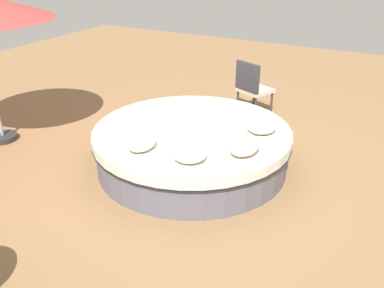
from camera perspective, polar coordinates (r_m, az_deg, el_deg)
The scene contains 7 objects.
ground_plane at distance 5.95m, azimuth 0.00°, elevation -2.94°, with size 16.00×16.00×0.00m, color olive.
round_bed at distance 5.81m, azimuth 0.00°, elevation -0.44°, with size 2.70×2.70×0.57m.
throw_pillow_0 at distance 5.13m, azimuth -6.86°, elevation 0.29°, with size 0.43×0.32×0.21m, color silver.
throw_pillow_1 at distance 4.86m, azimuth -0.30°, elevation -1.32°, with size 0.41×0.40×0.16m, color beige.
throw_pillow_2 at distance 5.05m, azimuth 7.15°, elevation -0.24°, with size 0.48×0.34×0.19m, color beige.
throw_pillow_3 at distance 5.66m, azimuth 9.40°, elevation 2.39°, with size 0.43×0.38×0.16m, color beige.
patio_chair at distance 7.56m, azimuth 8.08°, elevation 7.89°, with size 0.67×0.68×0.98m.
Camera 1 is at (4.58, 2.47, 2.88)m, focal length 39.39 mm.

